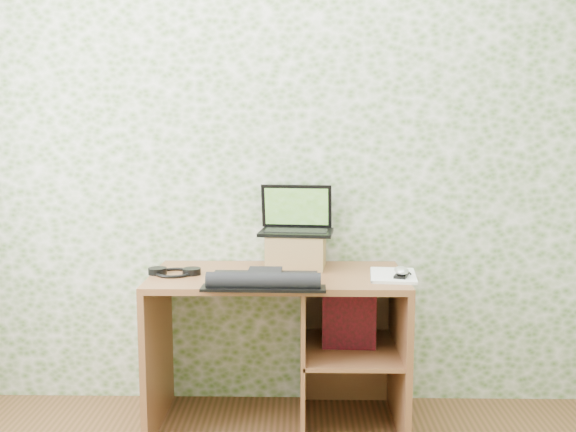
{
  "coord_description": "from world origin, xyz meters",
  "views": [
    {
      "loc": [
        0.1,
        -1.54,
        1.44
      ],
      "look_at": [
        0.05,
        1.39,
        1.03
      ],
      "focal_mm": 40.0,
      "sensor_mm": 36.0,
      "label": 1
    }
  ],
  "objects_px": {
    "riser": "(296,251)",
    "notepad": "(393,275)",
    "laptop": "(296,222)",
    "desk": "(294,327)",
    "keyboard": "(264,280)"
  },
  "relations": [
    {
      "from": "riser",
      "to": "keyboard",
      "type": "relative_size",
      "value": 0.52
    },
    {
      "from": "desk",
      "to": "notepad",
      "type": "distance_m",
      "value": 0.54
    },
    {
      "from": "riser",
      "to": "notepad",
      "type": "relative_size",
      "value": 0.96
    },
    {
      "from": "desk",
      "to": "notepad",
      "type": "relative_size",
      "value": 4.09
    },
    {
      "from": "riser",
      "to": "laptop",
      "type": "xyz_separation_m",
      "value": [
        -0.0,
        0.04,
        0.14
      ]
    },
    {
      "from": "laptop",
      "to": "notepad",
      "type": "relative_size",
      "value": 1.29
    },
    {
      "from": "laptop",
      "to": "notepad",
      "type": "xyz_separation_m",
      "value": [
        0.45,
        -0.24,
        -0.22
      ]
    },
    {
      "from": "laptop",
      "to": "keyboard",
      "type": "relative_size",
      "value": 0.71
    },
    {
      "from": "riser",
      "to": "keyboard",
      "type": "xyz_separation_m",
      "value": [
        -0.14,
        -0.38,
        -0.06
      ]
    },
    {
      "from": "keyboard",
      "to": "notepad",
      "type": "relative_size",
      "value": 1.83
    },
    {
      "from": "riser",
      "to": "notepad",
      "type": "distance_m",
      "value": 0.5
    },
    {
      "from": "riser",
      "to": "laptop",
      "type": "height_order",
      "value": "laptop"
    },
    {
      "from": "desk",
      "to": "riser",
      "type": "xyz_separation_m",
      "value": [
        0.01,
        0.12,
        0.35
      ]
    },
    {
      "from": "keyboard",
      "to": "notepad",
      "type": "xyz_separation_m",
      "value": [
        0.59,
        0.18,
        -0.02
      ]
    },
    {
      "from": "riser",
      "to": "notepad",
      "type": "xyz_separation_m",
      "value": [
        0.45,
        -0.2,
        -0.08
      ]
    }
  ]
}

